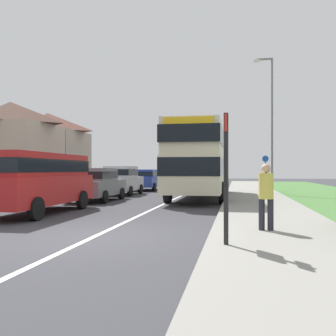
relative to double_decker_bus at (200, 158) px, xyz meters
name	(u,v)px	position (x,y,z in m)	size (l,w,h in m)	color
ground_plane	(94,237)	(-1.31, -11.81, -2.14)	(120.00, 120.00, 0.00)	#38383D
lane_marking_centre	(162,205)	(-1.31, -3.81, -2.14)	(0.14, 60.00, 0.01)	silver
pavement_near_side	(265,210)	(2.89, -5.81, -2.08)	(3.20, 68.00, 0.12)	gray
double_decker_bus	(200,158)	(0.00, 0.00, 0.00)	(2.80, 10.32, 3.70)	beige
parked_van_red	(37,178)	(-4.98, -7.89, -0.89)	(2.11, 5.50, 2.09)	#B21E1E
parked_car_grey	(96,183)	(-4.87, -2.55, -1.25)	(1.94, 4.10, 1.61)	slate
parked_car_silver	(122,179)	(-5.03, 2.19, -1.19)	(1.91, 3.90, 1.74)	#B7B7BC
parked_car_blue	(146,179)	(-4.76, 7.38, -1.28)	(1.98, 4.42, 1.55)	navy
pedestrian_at_stop	(266,193)	(2.56, -10.93, -1.17)	(0.34, 0.34, 1.67)	#23232D
bus_stop_sign	(226,169)	(1.69, -12.79, -0.60)	(0.09, 0.52, 2.60)	black
cycle_route_sign	(265,171)	(3.86, 7.00, -0.71)	(0.44, 0.08, 2.52)	slate
street_lamp_mid	(270,117)	(3.88, 3.25, 2.53)	(1.14, 0.20, 8.22)	slate
house_terrace_far_side	(30,148)	(-16.00, 10.48, 1.35)	(6.59, 11.98, 6.99)	#C1A88E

